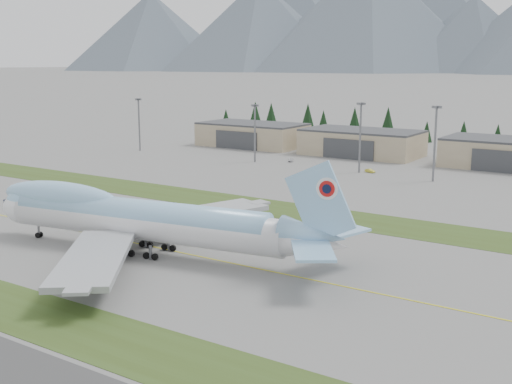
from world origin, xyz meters
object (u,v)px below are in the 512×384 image
Objects in this scene: hangar_right at (512,154)px; service_vehicle_b at (370,173)px; hangar_center at (362,143)px; hangar_left at (252,134)px; service_vehicle_a at (291,162)px; boeing_747_freighter at (139,218)px.

hangar_right is 12.00× the size of service_vehicle_b.
service_vehicle_b is (20.27, -37.84, -5.39)m from hangar_center.
hangar_left and hangar_right have the same top height.
service_vehicle_a is at bearing -38.94° from hangar_left.
hangar_right is at bearing -27.21° from service_vehicle_b.
hangar_center is 43.26m from service_vehicle_b.
service_vehicle_a reaches higher than service_vehicle_b.
boeing_747_freighter is at bearing -82.81° from hangar_center.
hangar_left reaches higher than service_vehicle_a.
service_vehicle_a is (-35.44, 122.65, -7.20)m from boeing_747_freighter.
boeing_747_freighter is 20.89× the size of service_vehicle_a.
service_vehicle_a is (-75.99, -31.52, -5.39)m from hangar_right.
hangar_left and hangar_center have the same top height.
service_vehicle_a is 1.00× the size of service_vehicle_b.
boeing_747_freighter is 127.87m from service_vehicle_a.
boeing_747_freighter reaches higher than service_vehicle_b.
service_vehicle_b is at bearing -136.40° from hangar_right.
hangar_left is 12.00× the size of service_vehicle_b.
boeing_747_freighter reaches higher than service_vehicle_a.
hangar_center reaches higher than service_vehicle_a.
hangar_center is 12.05× the size of service_vehicle_a.
hangar_center is (-19.45, 154.17, -1.81)m from boeing_747_freighter.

